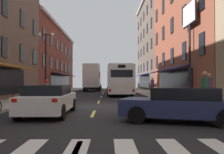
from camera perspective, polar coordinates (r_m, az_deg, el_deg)
The scene contains 16 objects.
ground_plane at distance 15.08m, azimuth -3.59°, elevation -7.07°, with size 34.80×80.00×0.10m, color black.
lane_centre_dashes at distance 14.82m, azimuth -3.64°, elevation -6.96°, with size 0.14×73.90×0.01m.
sidewalk_left at distance 16.43m, azimuth -24.73°, elevation -6.06°, with size 3.00×80.00×0.14m, color #A39E93.
sidewalk_right at distance 15.92m, azimuth 18.27°, elevation -6.27°, with size 3.00×80.00×0.14m, color #A39E93.
billboard_sign at distance 20.17m, azimuth 17.84°, elevation 11.56°, with size 0.40×2.86×7.56m.
transit_bus at distance 27.84m, azimuth 1.61°, elevation -0.67°, with size 2.70×11.08×3.30m.
box_truck at distance 38.63m, azimuth -4.68°, elevation -0.17°, with size 2.50×7.60×4.18m.
sedan_near at distance 9.42m, azimuth 16.06°, elevation -6.24°, with size 4.67×3.00×1.29m.
sedan_mid at distance 47.57m, azimuth -3.65°, elevation -2.10°, with size 1.92×4.38×1.35m.
sedan_far at distance 11.36m, azimuth -14.65°, elevation -5.19°, with size 1.96×4.56×1.35m.
motorcycle_rider at distance 15.72m, azimuth -15.27°, elevation -4.02°, with size 0.62×2.07×1.66m.
bicycle_near at distance 17.05m, azimuth -19.83°, elevation -4.45°, with size 1.71×0.48×0.91m.
pedestrian_near at distance 13.57m, azimuth 21.85°, elevation -2.75°, with size 0.43×0.53×1.82m.
pedestrian_mid at distance 11.34m, azimuth 21.07°, elevation -3.19°, with size 0.36×0.36×1.83m.
pedestrian_far at distance 26.30m, azimuth 9.49°, elevation -2.01°, with size 0.36×0.36×1.84m.
street_lamp_twin at distance 21.95m, azimuth -15.40°, elevation 3.51°, with size 1.42×0.32×5.67m.
Camera 1 is at (0.71, -14.98, 1.51)m, focal length 38.72 mm.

